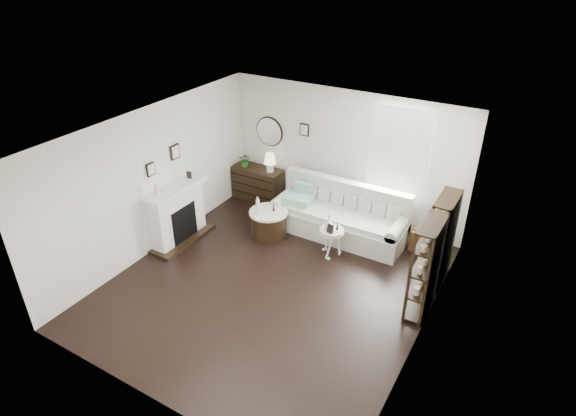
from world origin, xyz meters
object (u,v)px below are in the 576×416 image
Objects in this scene: sofa at (340,218)px; drum_table at (269,223)px; dresser at (258,184)px; pedestal_table at (332,232)px.

drum_table is (-1.18, -0.76, -0.07)m from sofa.
dresser reaches higher than drum_table.
pedestal_table is at bearing -76.20° from sofa.
pedestal_table is (2.38, -1.17, 0.13)m from dresser.
sofa is at bearing 103.80° from pedestal_table.
drum_table is at bearing -147.05° from sofa.
sofa is 2.34× the size of dresser.
pedestal_table reaches higher than drum_table.
sofa is 3.50× the size of drum_table.
pedestal_table is at bearing -0.74° from drum_table.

